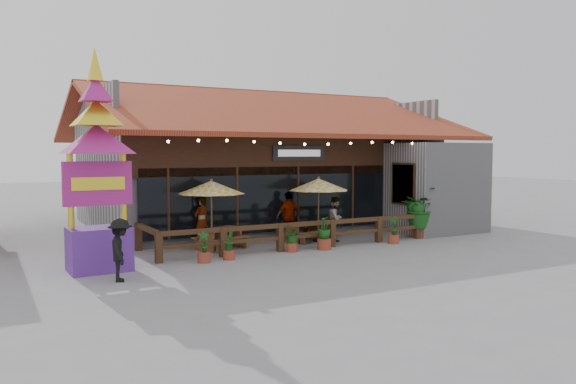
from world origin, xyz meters
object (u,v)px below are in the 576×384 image
umbrella_left (211,188)px  umbrella_right (319,185)px  tropical_plant (418,209)px  thai_sign_tower (97,145)px  picnic_table_left (221,235)px  pedestrian (120,250)px  picnic_table_right (304,229)px

umbrella_left → umbrella_right: (4.04, -0.16, -0.01)m
umbrella_right → tropical_plant: 4.03m
thai_sign_tower → picnic_table_left: bearing=21.2°
umbrella_right → pedestrian: 8.37m
thai_sign_tower → picnic_table_right: bearing=13.0°
thai_sign_tower → tropical_plant: bearing=2.2°
umbrella_left → picnic_table_left: (0.30, -0.05, -1.58)m
picnic_table_left → pedestrian: 5.07m
picnic_table_left → picnic_table_right: size_ratio=1.11×
umbrella_left → picnic_table_right: 3.91m
picnic_table_left → thai_sign_tower: thai_sign_tower is taller
umbrella_left → picnic_table_left: bearing=-10.3°
umbrella_right → thai_sign_tower: thai_sign_tower is taller
picnic_table_left → pedestrian: bearing=-141.2°
pedestrian → picnic_table_right: bearing=-54.1°
picnic_table_left → picnic_table_right: picnic_table_left is taller
umbrella_left → picnic_table_right: umbrella_left is taller
umbrella_right → picnic_table_left: bearing=178.3°
umbrella_right → picnic_table_right: (-0.48, 0.21, -1.60)m
pedestrian → umbrella_left: bearing=-37.0°
picnic_table_left → thai_sign_tower: size_ratio=0.29×
picnic_table_right → thai_sign_tower: (-7.45, -1.72, 2.96)m
picnic_table_right → thai_sign_tower: 8.20m
thai_sign_tower → pedestrian: (0.24, -1.55, -2.63)m
picnic_table_left → picnic_table_right: (3.27, 0.10, -0.02)m
umbrella_right → picnic_table_right: size_ratio=1.62×
umbrella_left → tropical_plant: size_ratio=1.44×
thai_sign_tower → tropical_plant: thai_sign_tower is taller
tropical_plant → umbrella_left: bearing=171.1°
umbrella_left → tropical_plant: bearing=-8.9°
umbrella_left → picnic_table_right: (3.56, 0.04, -1.61)m
umbrella_right → umbrella_left: bearing=177.7°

